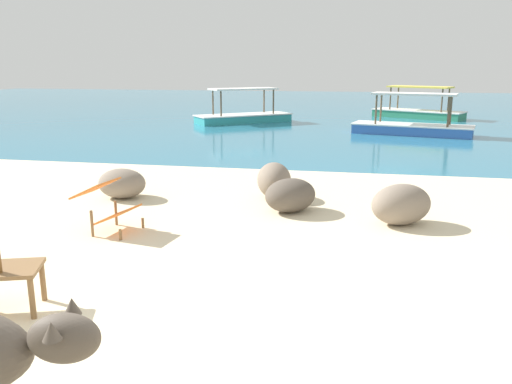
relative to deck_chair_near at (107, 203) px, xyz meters
name	(u,v)px	position (x,y,z in m)	size (l,w,h in m)	color
sand_beach	(238,355)	(2.34, -2.56, -0.40)	(18.00, 14.00, 0.04)	beige
water_surface	(340,111)	(2.34, 19.44, -0.42)	(60.00, 36.00, 0.03)	teal
deck_chair_near	(107,203)	(0.00, 0.00, 0.00)	(0.84, 0.65, 0.68)	brown
shore_rock_large	(401,204)	(3.79, 1.04, -0.10)	(0.86, 0.61, 0.56)	gray
shore_rock_medium	(122,183)	(-0.58, 1.67, -0.14)	(0.79, 0.66, 0.48)	gray
shore_rock_small	(290,195)	(2.23, 1.38, -0.14)	(0.82, 0.65, 0.50)	brown
shore_rock_flat	(274,180)	(1.86, 2.17, -0.10)	(0.76, 0.55, 0.58)	gray
boat_blue	(412,126)	(4.87, 10.99, -0.13)	(3.84, 1.98, 1.29)	#3866B7
boat_teal	(243,115)	(-1.09, 13.34, -0.13)	(3.61, 3.16, 1.29)	teal
boat_green	(418,111)	(5.62, 16.44, -0.13)	(3.79, 2.72, 1.29)	#338E66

